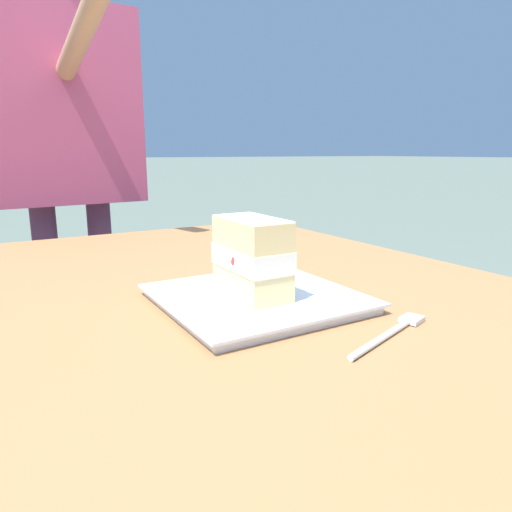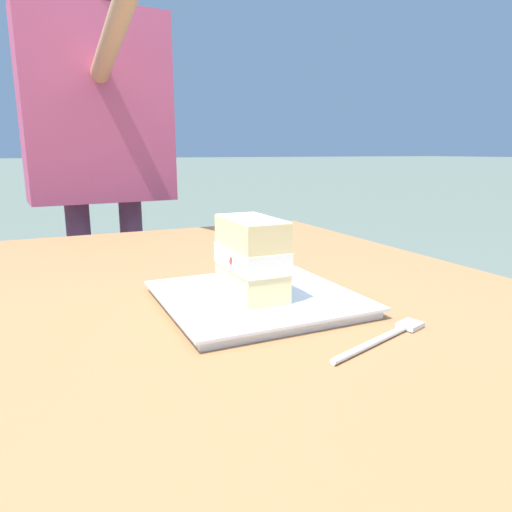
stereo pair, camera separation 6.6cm
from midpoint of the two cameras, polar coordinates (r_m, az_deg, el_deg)
name	(u,v)px [view 2 (the right image)]	position (r m, az deg, el deg)	size (l,w,h in m)	color
patio_table	(229,386)	(0.63, -0.29, -15.69)	(1.54, 1.06, 0.75)	olive
dessert_plate	(256,299)	(0.67, 2.80, -5.27)	(0.26, 0.26, 0.02)	white
cake_slice	(251,257)	(0.65, 2.31, -0.18)	(0.12, 0.07, 0.11)	#EAD18C
dessert_fork	(385,337)	(0.58, 18.68, -9.43)	(0.07, 0.17, 0.01)	silver
diner_person	(98,117)	(1.58, -17.58, 15.87)	(0.58, 0.45, 1.60)	#5D3049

